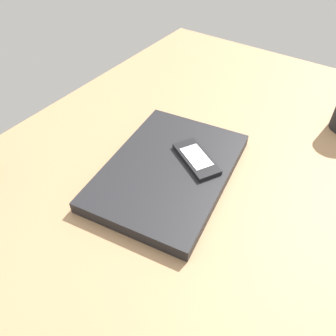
{
  "coord_description": "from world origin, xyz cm",
  "views": [
    {
      "loc": [
        -46.96,
        -27.6,
        51.74
      ],
      "look_at": [
        -6.57,
        0.08,
        5.0
      ],
      "focal_mm": 36.07,
      "sensor_mm": 36.0,
      "label": 1
    }
  ],
  "objects": [
    {
      "name": "laptop_closed",
      "position": [
        -6.57,
        0.08,
        4.3
      ],
      "size": [
        36.19,
        27.75,
        2.6
      ],
      "primitive_type": "cube",
      "rotation": [
        0.0,
        0.0,
        0.14
      ],
      "color": "black",
      "rests_on": "desk_surface"
    },
    {
      "name": "cell_phone_on_laptop",
      "position": [
        -2.01,
        -3.73,
        6.1
      ],
      "size": [
        10.11,
        12.53,
        1.07
      ],
      "color": "black",
      "rests_on": "laptop_closed"
    },
    {
      "name": "desk_surface",
      "position": [
        0.0,
        0.0,
        1.5
      ],
      "size": [
        120.0,
        80.0,
        3.0
      ],
      "primitive_type": "cube",
      "color": "#9E7751",
      "rests_on": "ground"
    }
  ]
}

